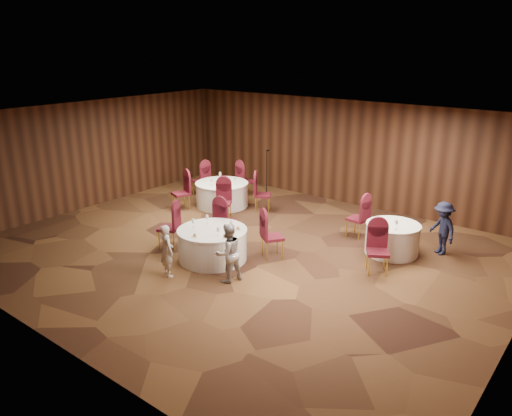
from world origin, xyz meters
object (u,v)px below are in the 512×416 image
Objects in this scene: table_left at (222,194)px; woman_b at (228,253)px; woman_a at (167,251)px; man_c at (442,228)px; mic_stand at (267,182)px; table_right at (392,239)px; table_main at (213,244)px.

table_left is 5.17m from woman_b.
man_c is at bearing -108.48° from woman_a.
mic_stand is at bearing -134.96° from woman_b.
table_right is 5.32m from woman_a.
table_left is 1.26× the size of woman_b.
table_right is at bearing 42.70° from table_main.
table_main is 1.25× the size of man_c.
table_right is 0.99× the size of man_c.
mic_stand reaches higher than table_main.
mic_stand reaches higher than man_c.
table_left is 6.61m from man_c.
man_c is at bearing 159.54° from woman_b.
table_main is at bearing -137.30° from table_right.
table_right is at bearing -21.06° from mic_stand.
table_right is 1.19m from man_c.
table_right is at bearing -2.34° from table_left.
woman_a is 6.44m from man_c.
table_main is at bearing -105.75° from woman_b.
woman_a is 0.90× the size of woman_b.
man_c is (4.08, 3.60, 0.27)m from table_main.
table_left and table_right have the same top height.
table_right is 0.85× the size of mic_stand.
table_main is 4.02m from table_left.
man_c reaches higher than table_main.
table_main is 1.26× the size of table_right.
man_c is (6.22, -1.35, 0.21)m from mic_stand.
woman_b reaches higher than woman_a.
mic_stand is (-5.28, 2.03, 0.06)m from table_right.
mic_stand is 1.30× the size of woman_a.
man_c is at bearing 3.96° from table_left.
table_left is 4.96m from woman_a.
table_right is 5.66m from mic_stand.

